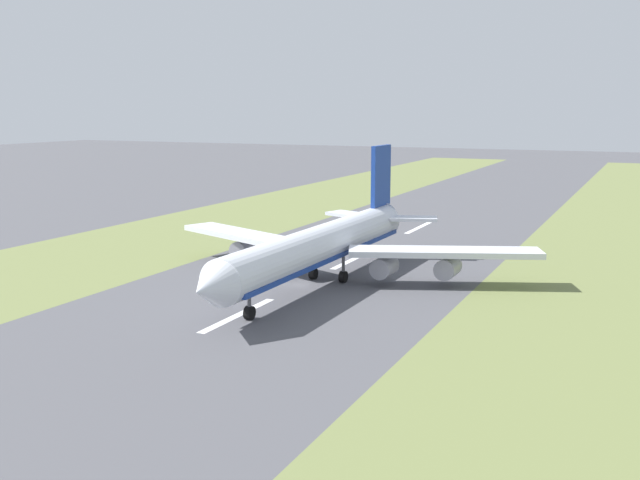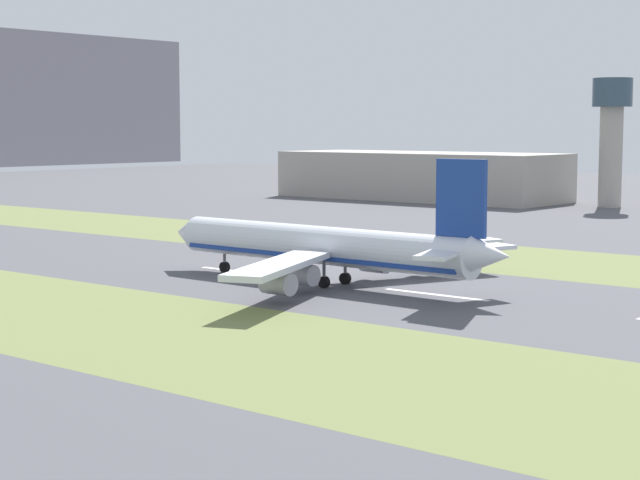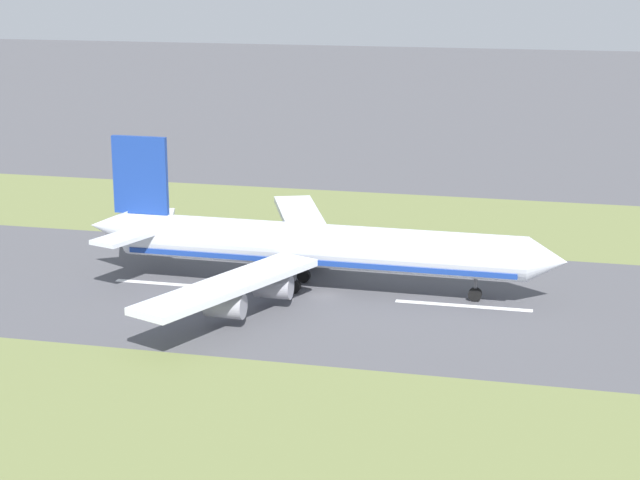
% 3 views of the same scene
% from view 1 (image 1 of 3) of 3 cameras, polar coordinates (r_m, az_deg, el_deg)
% --- Properties ---
extents(ground_plane, '(800.00, 800.00, 0.00)m').
position_cam_1_polar(ground_plane, '(115.32, -1.49, -3.43)').
color(ground_plane, '#4C4C51').
extents(grass_median_west, '(40.00, 600.00, 0.01)m').
position_cam_1_polar(grass_median_west, '(104.37, 21.43, -5.58)').
color(grass_median_west, olive).
rests_on(grass_median_west, ground).
extents(grass_median_east, '(40.00, 600.00, 0.01)m').
position_cam_1_polar(grass_median_east, '(140.54, -18.23, -1.49)').
color(grass_median_east, olive).
rests_on(grass_median_east, ground).
extents(centreline_dash_near, '(1.20, 18.00, 0.01)m').
position_cam_1_polar(centreline_dash_near, '(171.49, 7.51, 0.94)').
color(centreline_dash_near, silver).
rests_on(centreline_dash_near, ground).
extents(centreline_dash_mid, '(1.20, 18.00, 0.01)m').
position_cam_1_polar(centreline_dash_mid, '(134.33, 2.49, -1.50)').
color(centreline_dash_mid, silver).
rests_on(centreline_dash_mid, ground).
extents(centreline_dash_far, '(1.20, 18.00, 0.01)m').
position_cam_1_polar(centreline_dash_far, '(99.39, -6.24, -5.69)').
color(centreline_dash_far, silver).
rests_on(centreline_dash_far, ground).
extents(airplane_main_jet, '(64.13, 67.07, 20.20)m').
position_cam_1_polar(airplane_main_jet, '(115.78, 0.40, -0.33)').
color(airplane_main_jet, silver).
rests_on(airplane_main_jet, ground).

